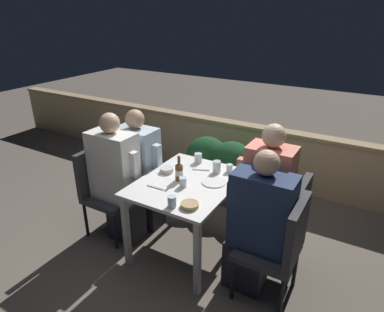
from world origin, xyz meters
The scene contains 23 objects.
ground_plane centered at (0.00, 0.00, 0.00)m, with size 16.00×16.00×0.00m, color #665B51.
parapet_wall centered at (0.00, 1.71, 0.39)m, with size 9.00×0.18×0.77m.
dining_table centered at (0.00, 0.00, 0.65)m, with size 0.82×1.02×0.74m.
planter_hedge centered at (-0.03, 1.05, 0.42)m, with size 1.18×0.47×0.76m.
chair_left_near centered at (-0.91, -0.15, 0.54)m, with size 0.46×0.45×0.91m.
person_white_polo centered at (-0.71, -0.15, 0.65)m, with size 0.52×0.26×1.31m.
chair_left_far centered at (-0.86, 0.14, 0.54)m, with size 0.46×0.45×0.91m.
person_blue_shirt centered at (-0.65, 0.14, 0.64)m, with size 0.50×0.26×1.28m.
chair_right_near centered at (0.93, -0.16, 0.54)m, with size 0.46×0.45×0.91m.
person_navy_jumper centered at (0.72, -0.16, 0.63)m, with size 0.52×0.26×1.26m.
chair_right_far centered at (0.87, 0.15, 0.54)m, with size 0.46×0.45×0.91m.
person_coral_top centered at (0.67, 0.15, 0.68)m, with size 0.48×0.26×1.36m.
beer_bottle centered at (-0.08, -0.02, 0.83)m, with size 0.07×0.07×0.24m.
plate_0 centered at (0.21, 0.10, 0.75)m, with size 0.22×0.22×0.01m.
bowl_0 centered at (-0.27, 0.06, 0.77)m, with size 0.13×0.13×0.05m.
bowl_1 centered at (0.23, -0.36, 0.76)m, with size 0.14×0.14×0.04m.
glass_cup_0 centered at (0.11, -0.43, 0.79)m, with size 0.07×0.07×0.09m.
glass_cup_1 centered at (0.01, -0.10, 0.79)m, with size 0.06×0.06×0.09m.
glass_cup_2 centered at (0.24, 0.37, 0.78)m, with size 0.06×0.06×0.08m.
glass_cup_3 centered at (-0.12, 0.40, 0.79)m, with size 0.08×0.08×0.10m.
glass_cup_4 centered at (0.14, 0.29, 0.80)m, with size 0.08×0.08×0.12m.
fork_0 centered at (-0.01, 0.26, 0.75)m, with size 0.16×0.08×0.01m.
fork_1 centered at (-0.18, -0.24, 0.75)m, with size 0.17×0.03×0.01m.
Camera 1 is at (1.41, -2.33, 2.18)m, focal length 32.00 mm.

